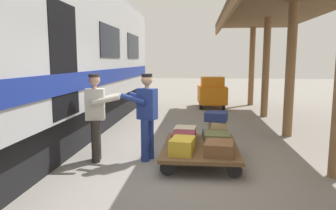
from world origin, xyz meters
The scene contains 13 objects.
ground_plane centered at (0.00, 0.00, 0.00)m, with size 60.00×60.00×0.00m, color gray.
luggage_cart centered at (-0.15, -0.59, 0.28)m, with size 1.42×1.97×0.32m.
suitcase_yellow_case centered at (0.17, -0.05, 0.46)m, with size 0.39×0.55×0.27m, color gold.
suitcase_olive_duffel centered at (-0.47, -0.59, 0.45)m, with size 0.47×0.55×0.26m, color brown.
suitcase_brown_leather centered at (-0.47, -0.05, 0.44)m, with size 0.48×0.59×0.23m, color brown.
suitcase_cream_canvas centered at (0.17, -1.13, 0.44)m, with size 0.44×0.54×0.24m, color beige.
suitcase_burgundy_valise centered at (0.17, -0.59, 0.45)m, with size 0.43×0.56×0.25m, color maroon.
suitcase_slate_roller centered at (-0.47, -1.13, 0.40)m, with size 0.52×0.52×0.16m, color #4C515B.
suitcase_tan_vintage centered at (-0.51, -1.14, 0.60)m, with size 0.34×0.45×0.23m, color tan.
suitcase_navy_fabric centered at (-0.48, -1.13, 0.80)m, with size 0.44×0.42×0.18m, color navy.
porter_in_overalls centered at (0.91, -0.62, 0.93)m, with size 0.73×0.57×1.70m.
porter_by_door centered at (1.86, -0.47, 0.93)m, with size 0.71×0.51×1.70m.
baggage_tug centered at (-0.67, -7.76, 0.63)m, with size 1.21×1.77×1.30m.
Camera 1 is at (-0.10, 5.29, 1.95)m, focal length 33.29 mm.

